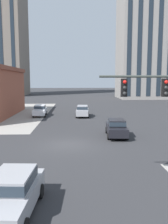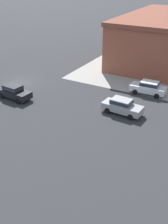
# 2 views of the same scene
# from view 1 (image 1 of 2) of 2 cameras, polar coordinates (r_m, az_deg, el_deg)

# --- Properties ---
(ground_plane) EXTENTS (320.00, 320.00, 0.00)m
(ground_plane) POSITION_cam_1_polar(r_m,az_deg,el_deg) (20.24, -3.65, -7.78)
(ground_plane) COLOR #2D2D30
(car_main_northbound_near) EXTENTS (2.08, 4.49, 1.68)m
(car_main_northbound_near) POSITION_cam_1_polar(r_m,az_deg,el_deg) (35.51, -0.36, 0.35)
(car_main_northbound_near) COLOR #99999E
(car_main_northbound_near) RESTS_ON ground
(car_main_southbound_near) EXTENTS (2.02, 4.46, 1.68)m
(car_main_southbound_near) POSITION_cam_1_polar(r_m,az_deg,el_deg) (36.77, -10.49, 0.47)
(car_main_southbound_near) COLOR silver
(car_main_southbound_near) RESTS_ON ground
(car_main_southbound_far) EXTENTS (2.11, 4.51, 1.68)m
(car_main_southbound_far) POSITION_cam_1_polar(r_m,az_deg,el_deg) (23.06, 7.76, -3.60)
(car_main_southbound_far) COLOR black
(car_main_southbound_far) RESTS_ON ground
(car_cross_westbound) EXTENTS (2.09, 4.50, 1.68)m
(car_cross_westbound) POSITION_cam_1_polar(r_m,az_deg,el_deg) (10.46, -16.71, -17.77)
(car_cross_westbound) COLOR #99999E
(car_cross_westbound) RESTS_ON ground
(residential_tower_skyline_right) EXTENTS (17.19, 14.36, 55.10)m
(residential_tower_skyline_right) POSITION_cam_1_polar(r_m,az_deg,el_deg) (79.36, 15.20, 23.51)
(residential_tower_skyline_right) COLOR gray
(residential_tower_skyline_right) RESTS_ON ground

